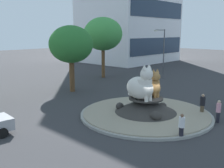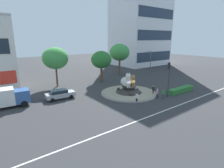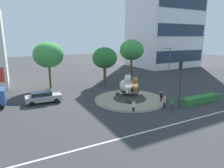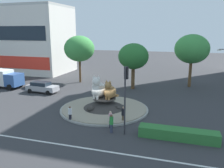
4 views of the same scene
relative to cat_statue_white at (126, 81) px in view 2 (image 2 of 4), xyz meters
The scene contains 18 objects.
ground_plane 2.48m from the cat_statue_white, ahead, with size 160.00×160.00×0.00m, color #333335.
lane_centreline 9.29m from the cat_statue_white, 85.63° to the right, with size 112.00×0.20×0.01m, color silver.
roundabout_island 2.01m from the cat_statue_white, ahead, with size 10.09×10.09×1.40m.
cat_statue_white is the anchor object (origin of this frame).
cat_statue_tabby 1.37m from the cat_statue_white, ahead, with size 1.65×2.23×2.20m.
traffic_light_mast 7.32m from the cat_statue_white, 51.03° to the right, with size 0.36×0.46×5.97m.
office_tower 42.08m from the cat_statue_white, 41.60° to the left, with size 18.80×15.47×35.97m.
clipped_hedge_strip 10.59m from the cat_statue_white, 30.52° to the right, with size 6.51×1.20×0.90m, color #2D7033.
broadleaf_tree_behind_island 11.20m from the cat_statue_white, 80.43° to the left, with size 4.64×4.64×7.07m.
second_tree_near_tower 15.41m from the cat_statue_white, 122.42° to the left, with size 5.19×5.19×8.10m.
third_tree_left 18.31m from the cat_statue_white, 54.79° to the left, with size 5.37×5.37×8.40m.
streetlight_arm 17.12m from the cat_statue_white, 27.84° to the left, with size 2.34×0.24×6.72m.
pedestrian_pink_shirt 5.72m from the cat_statue_white, 58.47° to the right, with size 0.32×0.32×1.64m.
pedestrian_black_shirt 5.10m from the cat_statue_white, 39.98° to the right, with size 0.40×0.40×1.68m.
pedestrian_white_shirt 4.77m from the cat_statue_white, 109.43° to the right, with size 0.37×0.37×1.56m.
pedestrian_green_shirt 6.69m from the cat_statue_white, 60.02° to the right, with size 0.35×0.35×1.72m.
sedan_on_far_lane 11.59m from the cat_statue_white, 156.35° to the left, with size 4.81×2.22×1.59m.
delivery_box_truck 19.38m from the cat_statue_white, 162.96° to the left, with size 6.83×3.01×2.82m.
Camera 2 is at (-21.00, -23.01, 9.83)m, focal length 28.36 mm.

